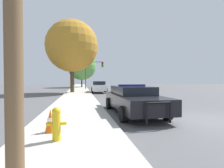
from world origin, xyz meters
The scene contains 9 objects.
ground_plane centered at (0.00, 0.00, 0.00)m, with size 110.00×110.00×0.00m, color #565659.
sidewalk_left centered at (-5.10, 0.00, 0.07)m, with size 3.00×110.00×0.13m.
police_car centered at (-2.29, 1.87, 0.72)m, with size 2.17×5.30×1.42m.
fire_hydrant centered at (-5.42, -1.83, 0.58)m, with size 0.49×0.21×0.84m.
traffic_light centered at (-2.70, 24.11, 3.51)m, with size 3.17×0.35×4.80m.
car_background_midblock centered at (-2.53, 15.81, 0.79)m, with size 2.15×4.31×1.47m.
tree_sidewalk_mid centered at (-5.84, 15.74, 5.80)m, with size 6.38×6.38×8.87m.
tree_sidewalk_far centered at (-4.56, 32.54, 4.74)m, with size 6.25×6.25×7.74m.
traffic_cone centered at (-5.69, -1.06, 0.47)m, with size 0.31×0.31×0.67m.
Camera 1 is at (-4.82, -6.34, 1.65)m, focal length 28.00 mm.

